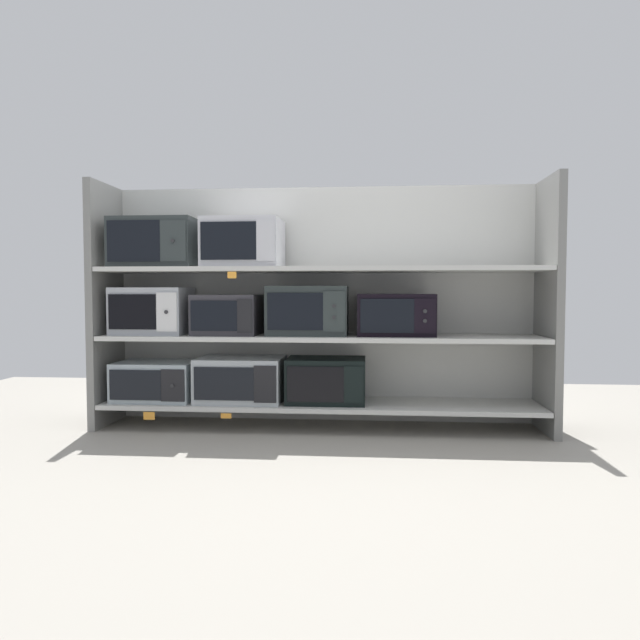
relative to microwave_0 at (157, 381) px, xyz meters
The scene contains 19 objects.
ground 1.53m from the microwave_0, 41.78° to the right, with size 6.88×6.00×0.02m, color gray.
back_panel 1.26m from the microwave_0, 13.38° to the left, with size 3.08×0.04×1.64m, color #B2B2AD.
upright_left 0.62m from the microwave_0, behind, with size 0.05×0.48×1.64m, color slate.
upright_right 2.63m from the microwave_0, ahead, with size 0.05×0.48×1.64m, color slate.
shelf_0 1.12m from the microwave_0, ahead, with size 2.88×0.48×0.03m, color beige.
microwave_0 is the anchor object (origin of this frame).
microwave_1 0.58m from the microwave_0, ahead, with size 0.57×0.41×0.29m.
microwave_2 1.16m from the microwave_0, ahead, with size 0.52×0.35×0.29m.
price_tag_0 0.31m from the microwave_0, 81.52° to the right, with size 0.07×0.00×0.05m, color orange.
price_tag_1 0.62m from the microwave_0, 24.13° to the right, with size 0.07×0.00×0.03m, color orange.
shelf_1 1.15m from the microwave_0, ahead, with size 2.88×0.48×0.03m, color beige.
microwave_3 0.48m from the microwave_0, behind, with size 0.48×0.39×0.31m.
microwave_4 0.67m from the microwave_0, ahead, with size 0.42×0.38×0.27m.
microwave_5 1.14m from the microwave_0, ahead, with size 0.53×0.36×0.32m.
microwave_6 1.67m from the microwave_0, ahead, with size 0.50×0.35×0.27m.
shelf_2 1.34m from the microwave_0, ahead, with size 2.88×0.48×0.03m, color beige.
microwave_7 0.93m from the microwave_0, ahead, with size 0.55×0.41×0.33m.
microwave_8 1.11m from the microwave_0, ahead, with size 0.50×0.42×0.32m.
price_tag_2 0.95m from the microwave_0, 22.45° to the right, with size 0.06×0.00×0.04m, color orange.
Camera 1 is at (0.31, -3.78, 0.91)m, focal length 32.26 mm.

